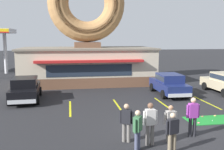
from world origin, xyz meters
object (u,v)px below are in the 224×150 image
car_navy (169,83)px  car_black (25,88)px  pedestrian_blue_sweater_man (172,131)px  pedestrian_hooded_kid (138,128)px  pedestrian_crossing_woman (150,122)px  trash_bin (22,84)px  pedestrian_leather_jacket_man (193,115)px  pedestrian_clipboard_woman (170,122)px  pedestrian_beanie_man (126,121)px  golf_ball (212,121)px

car_navy → car_black: (-10.42, -0.15, 0.00)m
car_black → car_navy: bearing=0.8°
pedestrian_blue_sweater_man → pedestrian_hooded_kid: bearing=161.7°
pedestrian_crossing_woman → trash_bin: 14.12m
car_black → pedestrian_blue_sweater_man: 11.66m
car_navy → trash_bin: size_ratio=4.71×
car_black → pedestrian_leather_jacket_man: 11.57m
pedestrian_clipboard_woman → trash_bin: (-7.94, 12.04, -0.35)m
pedestrian_hooded_kid → pedestrian_beanie_man: (-0.25, 0.87, 0.02)m
car_navy → pedestrian_clipboard_woman: car_navy is taller
pedestrian_beanie_man → pedestrian_leather_jacket_man: bearing=2.6°
pedestrian_hooded_kid → pedestrian_beanie_man: size_ratio=0.98×
pedestrian_clipboard_woman → pedestrian_hooded_kid: bearing=-158.6°
car_navy → pedestrian_hooded_kid: car_navy is taller
pedestrian_blue_sweater_man → pedestrian_leather_jacket_man: pedestrian_leather_jacket_man is taller
pedestrian_blue_sweater_man → pedestrian_clipboard_woman: bearing=72.2°
car_black → trash_bin: (-0.85, 3.55, -0.37)m
golf_ball → car_black: 12.09m
car_navy → pedestrian_leather_jacket_man: 8.51m
car_navy → pedestrian_blue_sweater_man: car_navy is taller
golf_ball → pedestrian_clipboard_woman: 3.91m
car_navy → pedestrian_crossing_woman: 9.82m
pedestrian_clipboard_woman → pedestrian_crossing_woman: (-0.93, -0.21, 0.13)m
pedestrian_blue_sweater_man → pedestrian_hooded_kid: size_ratio=0.97×
pedestrian_clipboard_woman → pedestrian_beanie_man: (-1.80, 0.26, 0.05)m
car_black → pedestrian_leather_jacket_man: bearing=-44.3°
pedestrian_clipboard_woman → pedestrian_beanie_man: bearing=171.8°
golf_ball → pedestrian_blue_sweater_man: (-3.49, -3.16, 0.80)m
pedestrian_blue_sweater_man → pedestrian_hooded_kid: (-1.23, 0.41, 0.02)m
pedestrian_blue_sweater_man → pedestrian_crossing_woman: bearing=127.2°
car_black → pedestrian_beanie_man: 9.78m
car_black → pedestrian_hooded_kid: car_black is taller
pedestrian_hooded_kid → trash_bin: 14.17m
car_navy → pedestrian_crossing_woman: (-4.26, -8.85, 0.10)m
pedestrian_clipboard_woman → pedestrian_crossing_woman: 0.97m
golf_ball → car_navy: bearing=88.6°
pedestrian_blue_sweater_man → pedestrian_crossing_woman: 1.01m
golf_ball → pedestrian_clipboard_woman: (-3.17, -2.14, 0.80)m
car_navy → pedestrian_blue_sweater_man: (-3.65, -9.65, -0.03)m
golf_ball → pedestrian_clipboard_woman: size_ratio=0.03×
pedestrian_leather_jacket_man → trash_bin: bearing=128.1°
golf_ball → pedestrian_hooded_kid: 5.52m
pedestrian_blue_sweater_man → pedestrian_leather_jacket_man: (1.51, 1.41, 0.12)m
golf_ball → car_black: bearing=148.3°
golf_ball → pedestrian_leather_jacket_man: pedestrian_leather_jacket_man is taller
car_navy → car_black: same height
trash_bin → pedestrian_beanie_man: bearing=-62.5°
pedestrian_beanie_man → trash_bin: bearing=117.5°
pedestrian_blue_sweater_man → trash_bin: bearing=120.2°
golf_ball → car_navy: car_navy is taller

